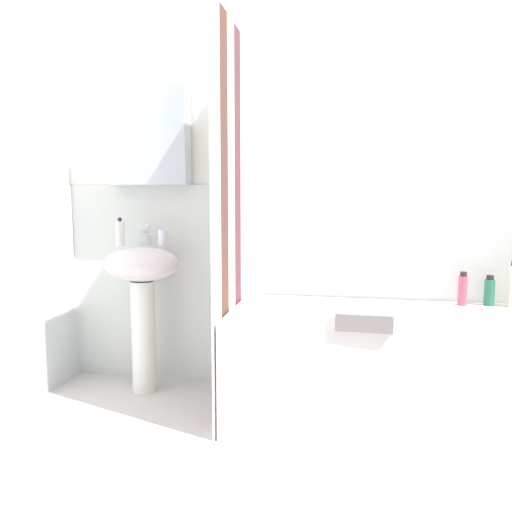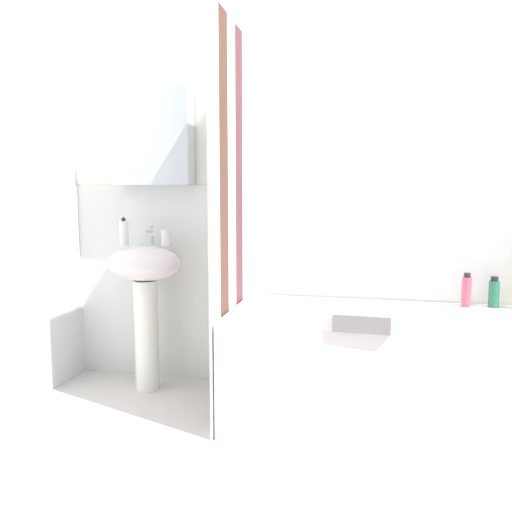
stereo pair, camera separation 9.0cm
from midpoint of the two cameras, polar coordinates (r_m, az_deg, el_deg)
wall_back_tiled at (r=2.91m, az=7.31°, el=6.85°), size 3.60×0.18×2.40m
sink at (r=2.97m, az=-11.61°, el=-3.25°), size 0.44×0.34×0.85m
faucet at (r=3.01m, az=-11.09°, el=2.42°), size 0.03×0.12×0.12m
soap_dispenser at (r=3.00m, az=-13.93°, el=2.56°), size 0.05×0.05×0.16m
toothbrush_cup at (r=2.95m, az=-9.32°, el=2.07°), size 0.06×0.06×0.09m
bathtub at (r=2.64m, az=16.21°, el=-12.37°), size 1.62×0.71×0.56m
shower_curtain at (r=2.58m, az=-1.85°, el=3.82°), size 0.01×0.71×2.00m
conditioner_bottle at (r=2.91m, az=26.17°, el=-3.79°), size 0.05×0.05×0.16m
body_wash_bottle at (r=2.87m, az=23.60°, el=-3.65°), size 0.05×0.05×0.18m
towel_folded at (r=2.30m, az=13.06°, el=-6.92°), size 0.25×0.24×0.08m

